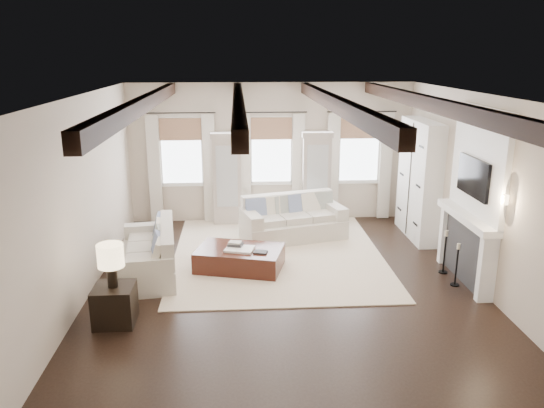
{
  "coord_description": "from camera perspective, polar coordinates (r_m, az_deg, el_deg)",
  "views": [
    {
      "loc": [
        -0.77,
        -8.32,
        3.84
      ],
      "look_at": [
        -0.16,
        1.04,
        1.15
      ],
      "focal_mm": 35.0,
      "sensor_mm": 36.0,
      "label": 1
    }
  ],
  "objects": [
    {
      "name": "sofa_left",
      "position": [
        9.74,
        -12.83,
        -5.35
      ],
      "size": [
        1.2,
        2.18,
        0.89
      ],
      "color": "beige",
      "rests_on": "ground"
    },
    {
      "name": "sofa_back",
      "position": [
        11.33,
        2.19,
        -1.81
      ],
      "size": [
        2.33,
        1.52,
        0.92
      ],
      "color": "beige",
      "rests_on": "ground"
    },
    {
      "name": "side_table_back",
      "position": [
        12.48,
        -5.27,
        -0.58
      ],
      "size": [
        0.39,
        0.39,
        0.59
      ],
      "primitive_type": "cube",
      "color": "black",
      "rests_on": "ground"
    },
    {
      "name": "lamp_back",
      "position": [
        12.3,
        -5.35,
        2.58
      ],
      "size": [
        0.35,
        0.35,
        0.61
      ],
      "color": "black",
      "rests_on": "side_table_back"
    },
    {
      "name": "ottoman",
      "position": [
        9.78,
        -3.49,
        -5.89
      ],
      "size": [
        1.72,
        1.32,
        0.4
      ],
      "primitive_type": "cube",
      "rotation": [
        0.0,
        0.0,
        -0.26
      ],
      "color": "black",
      "rests_on": "ground"
    },
    {
      "name": "lamp_front",
      "position": [
        7.92,
        -16.97,
        -5.59
      ],
      "size": [
        0.38,
        0.38,
        0.65
      ],
      "color": "black",
      "rests_on": "side_table_front"
    },
    {
      "name": "candlestick_near",
      "position": [
        9.58,
        19.22,
        -6.54
      ],
      "size": [
        0.15,
        0.15,
        0.76
      ],
      "color": "black",
      "rests_on": "ground"
    },
    {
      "name": "candlestick_far",
      "position": [
        10.04,
        18.05,
        -5.28
      ],
      "size": [
        0.16,
        0.16,
        0.8
      ],
      "color": "black",
      "rests_on": "ground"
    },
    {
      "name": "book_upper",
      "position": [
        9.73,
        -3.99,
        -4.15
      ],
      "size": [
        0.26,
        0.22,
        0.03
      ],
      "primitive_type": "cube",
      "rotation": [
        0.0,
        0.0,
        -0.26
      ],
      "color": "beige",
      "rests_on": "book_lower"
    },
    {
      "name": "area_rug",
      "position": [
        10.48,
        0.63,
        -5.43
      ],
      "size": [
        4.04,
        4.59,
        0.02
      ],
      "primitive_type": "cube",
      "color": "beige",
      "rests_on": "ground"
    },
    {
      "name": "side_table_front",
      "position": [
        8.21,
        -16.55,
        -10.34
      ],
      "size": [
        0.58,
        0.58,
        0.58
      ],
      "primitive_type": "cube",
      "color": "black",
      "rests_on": "ground"
    },
    {
      "name": "book_loose",
      "position": [
        9.48,
        -1.25,
        -5.19
      ],
      "size": [
        0.28,
        0.24,
        0.03
      ],
      "primitive_type": "cube",
      "rotation": [
        0.0,
        0.0,
        -0.26
      ],
      "color": "#262628",
      "rests_on": "ottoman"
    },
    {
      "name": "book_lower",
      "position": [
        9.73,
        -3.95,
        -4.37
      ],
      "size": [
        0.3,
        0.26,
        0.04
      ],
      "primitive_type": "cube",
      "rotation": [
        0.0,
        0.0,
        -0.26
      ],
      "color": "#262628",
      "rests_on": "tray"
    },
    {
      "name": "ground",
      "position": [
        9.2,
        1.42,
        -8.68
      ],
      "size": [
        7.5,
        7.5,
        0.0
      ],
      "primitive_type": "plane",
      "color": "black",
      "rests_on": "ground"
    },
    {
      "name": "room_shell",
      "position": [
        9.55,
        5.51,
        4.13
      ],
      "size": [
        6.54,
        7.54,
        3.22
      ],
      "color": "beige",
      "rests_on": "ground"
    },
    {
      "name": "tray",
      "position": [
        9.62,
        -3.5,
        -4.86
      ],
      "size": [
        0.58,
        0.5,
        0.04
      ],
      "primitive_type": "cube",
      "rotation": [
        0.0,
        0.0,
        -0.26
      ],
      "color": "white",
      "rests_on": "ottoman"
    }
  ]
}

